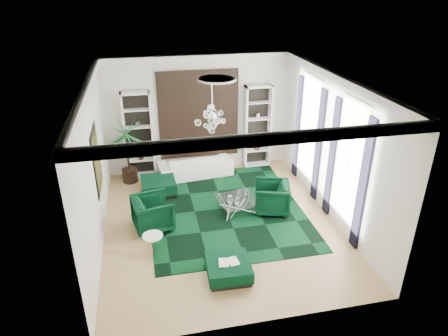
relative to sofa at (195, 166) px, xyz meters
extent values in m
cube|color=tan|center=(0.23, -2.94, -0.36)|extent=(6.00, 7.00, 0.02)
cube|color=white|center=(0.23, -2.94, 3.46)|extent=(6.00, 7.00, 0.02)
cube|color=silver|center=(0.23, 0.57, 1.55)|extent=(6.00, 0.02, 3.80)
cube|color=silver|center=(0.23, -6.45, 1.55)|extent=(6.00, 0.02, 3.80)
cube|color=silver|center=(-2.78, -2.94, 1.55)|extent=(0.02, 7.00, 3.80)
cube|color=silver|center=(3.24, -2.94, 1.55)|extent=(0.02, 7.00, 3.80)
cylinder|color=white|center=(0.23, -2.64, 3.42)|extent=(0.90, 0.90, 0.05)
cube|color=black|center=(0.23, 0.52, 1.55)|extent=(2.50, 0.06, 2.80)
cube|color=black|center=(-2.74, -2.34, 1.50)|extent=(0.04, 1.30, 1.60)
cube|color=white|center=(3.22, -3.84, 1.55)|extent=(0.03, 1.10, 2.90)
cube|color=black|center=(3.19, -4.62, 1.30)|extent=(0.07, 0.30, 3.25)
cube|color=black|center=(3.19, -3.06, 1.30)|extent=(0.07, 0.30, 3.25)
cube|color=white|center=(3.22, -1.44, 1.55)|extent=(0.03, 1.10, 2.90)
cube|color=black|center=(3.19, -2.22, 1.30)|extent=(0.07, 0.30, 3.25)
cube|color=black|center=(3.19, -0.66, 1.30)|extent=(0.07, 0.30, 3.25)
cube|color=black|center=(0.51, -2.29, -0.34)|extent=(4.20, 5.00, 0.02)
imported|color=white|center=(0.00, 0.00, 0.00)|extent=(2.46, 1.18, 0.69)
imported|color=black|center=(-1.51, -2.81, 0.09)|extent=(1.14, 1.11, 0.88)
imported|color=black|center=(1.75, -2.65, 0.08)|extent=(1.16, 1.14, 0.86)
cube|color=black|center=(-1.26, -0.96, -0.13)|extent=(1.03, 1.03, 0.44)
cube|color=black|center=(-0.01, -5.05, -0.16)|extent=(0.97, 0.97, 0.37)
cube|color=white|center=(-0.01, -5.05, 0.04)|extent=(0.44, 0.30, 0.03)
cylinder|color=white|center=(-1.56, -3.86, -0.12)|extent=(0.62, 0.62, 0.46)
imported|color=#1A682F|center=(1.09, -2.70, 0.12)|extent=(0.15, 0.13, 0.21)
camera|label=1|loc=(-1.53, -11.75, 5.57)|focal=32.00mm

